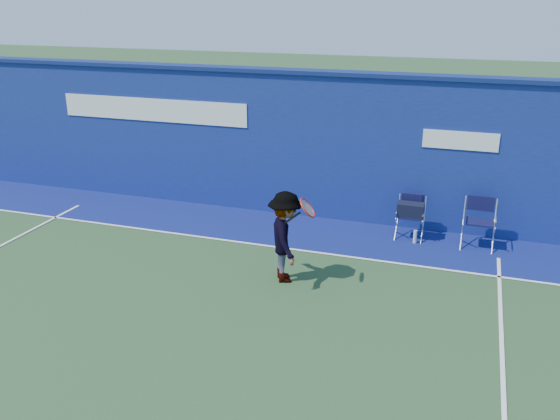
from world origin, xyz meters
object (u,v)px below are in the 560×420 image
(directors_chair_left, at_px, (410,221))
(directors_chair_right, at_px, (478,233))
(tennis_player, at_px, (285,237))
(water_bottle, at_px, (415,237))

(directors_chair_left, bearing_deg, directors_chair_right, -2.04)
(directors_chair_right, distance_m, tennis_player, 3.91)
(directors_chair_left, xyz_separation_m, water_bottle, (0.14, -0.23, -0.23))
(directors_chair_left, relative_size, tennis_player, 0.55)
(water_bottle, bearing_deg, tennis_player, -130.13)
(directors_chair_right, bearing_deg, water_bottle, -170.72)
(directors_chair_left, distance_m, tennis_player, 3.07)
(directors_chair_right, bearing_deg, directors_chair_left, 177.96)
(directors_chair_right, height_order, water_bottle, directors_chair_right)
(directors_chair_left, height_order, tennis_player, tennis_player)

